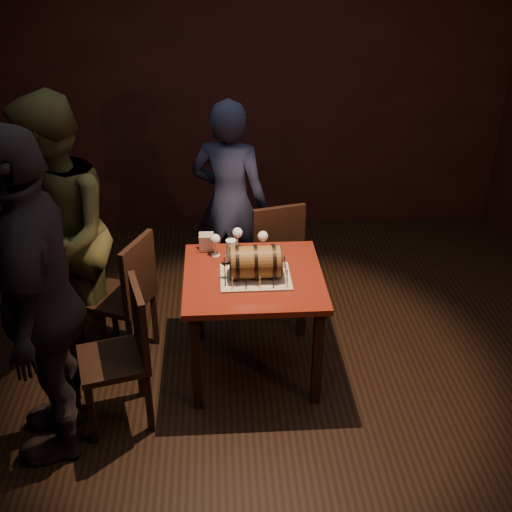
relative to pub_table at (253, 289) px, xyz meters
name	(u,v)px	position (x,y,z in m)	size (l,w,h in m)	color
room_shell	(263,192)	(0.05, -0.16, 0.76)	(5.04, 5.04, 2.80)	black
pub_table	(253,289)	(0.00, 0.00, 0.00)	(0.90, 0.90, 0.75)	#50140D
cake_board	(255,277)	(0.01, -0.04, 0.12)	(0.45, 0.35, 0.01)	#A99C89
barrel_cake	(255,262)	(0.01, -0.04, 0.23)	(0.38, 0.22, 0.22)	brown
birthday_candles	(255,271)	(0.01, -0.04, 0.16)	(0.40, 0.30, 0.09)	#FEE897
wine_glass_left	(215,240)	(-0.24, 0.28, 0.23)	(0.07, 0.07, 0.16)	silver
wine_glass_mid	(237,234)	(-0.09, 0.36, 0.23)	(0.07, 0.07, 0.16)	silver
wine_glass_right	(263,237)	(0.08, 0.30, 0.23)	(0.07, 0.07, 0.16)	silver
pint_of_ale	(231,251)	(-0.14, 0.21, 0.18)	(0.07, 0.07, 0.15)	silver
menu_card	(206,243)	(-0.30, 0.34, 0.17)	(0.10, 0.05, 0.13)	white
chair_back	(274,250)	(0.21, 0.75, -0.12)	(0.48, 0.48, 0.93)	black
chair_left_rear	(128,292)	(-0.85, 0.21, -0.12)	(0.53, 0.53, 0.93)	black
chair_left_front	(125,348)	(-0.79, -0.43, -0.12)	(0.49, 0.49, 0.93)	black
person_back	(230,203)	(-0.12, 0.99, 0.18)	(0.60, 0.39, 1.64)	#1C2038
person_left_rear	(57,237)	(-1.27, 0.24, 0.30)	(0.92, 0.71, 1.89)	#3F3F1F
person_left_front	(39,301)	(-1.19, -0.60, 0.34)	(1.15, 0.48, 1.97)	black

